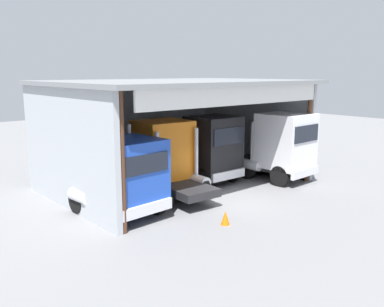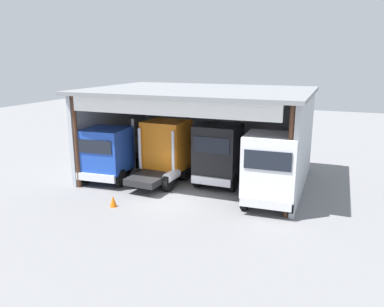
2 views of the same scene
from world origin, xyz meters
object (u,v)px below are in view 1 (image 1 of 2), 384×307
object	(u,v)px
oil_drum	(97,172)
traffic_cone	(225,218)
truck_orange_center_left_bay	(166,157)
tool_cart	(149,167)
truck_blue_center_right_bay	(122,176)
truck_white_center_bay	(282,145)
truck_black_left_bay	(209,148)

from	to	relation	value
oil_drum	traffic_cone	xyz separation A→B (m)	(0.44, -9.53, -0.19)
truck_orange_center_left_bay	oil_drum	distance (m)	5.18
tool_cart	oil_drum	bearing A→B (deg)	159.96
truck_blue_center_right_bay	traffic_cone	xyz separation A→B (m)	(2.51, -3.49, -1.45)
truck_blue_center_right_bay	truck_orange_center_left_bay	bearing A→B (deg)	-163.59
truck_blue_center_right_bay	truck_white_center_bay	distance (m)	9.79
truck_blue_center_right_bay	truck_black_left_bay	world-z (taller)	truck_blue_center_right_bay
truck_blue_center_right_bay	truck_white_center_bay	bearing A→B (deg)	172.31
truck_blue_center_right_bay	traffic_cone	world-z (taller)	truck_blue_center_right_bay
truck_blue_center_right_bay	truck_black_left_bay	size ratio (longest dim) A/B	1.02
truck_blue_center_right_bay	truck_white_center_bay	xyz separation A→B (m)	(9.77, -0.63, 0.23)
truck_white_center_bay	tool_cart	distance (m)	7.62
truck_orange_center_left_bay	oil_drum	world-z (taller)	truck_orange_center_left_bay
truck_blue_center_right_bay	truck_black_left_bay	distance (m)	6.64
truck_black_left_bay	tool_cart	world-z (taller)	truck_black_left_bay
tool_cart	truck_white_center_bay	bearing A→B (deg)	-49.01
truck_black_left_bay	truck_white_center_bay	bearing A→B (deg)	146.61
truck_orange_center_left_bay	tool_cart	bearing A→B (deg)	70.12
truck_orange_center_left_bay	traffic_cone	bearing A→B (deg)	-94.41
oil_drum	truck_white_center_bay	bearing A→B (deg)	-40.88
truck_blue_center_right_bay	truck_white_center_bay	size ratio (longest dim) A/B	1.11
truck_orange_center_left_bay	oil_drum	xyz separation A→B (m)	(-1.12, 4.85, -1.42)
truck_black_left_bay	truck_white_center_bay	world-z (taller)	truck_white_center_bay
truck_blue_center_right_bay	truck_orange_center_left_bay	size ratio (longest dim) A/B	1.15
truck_blue_center_right_bay	oil_drum	size ratio (longest dim) A/B	5.68
truck_blue_center_right_bay	oil_drum	distance (m)	6.50
truck_orange_center_left_bay	truck_white_center_bay	bearing A→B (deg)	-11.64
truck_white_center_bay	traffic_cone	world-z (taller)	truck_white_center_bay
truck_orange_center_left_bay	truck_black_left_bay	xyz separation A→B (m)	(3.25, 0.47, -0.02)
truck_blue_center_right_bay	oil_drum	xyz separation A→B (m)	(2.07, 6.03, -1.26)
truck_orange_center_left_bay	truck_black_left_bay	bearing A→B (deg)	12.07
truck_orange_center_left_bay	oil_drum	bearing A→B (deg)	106.74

